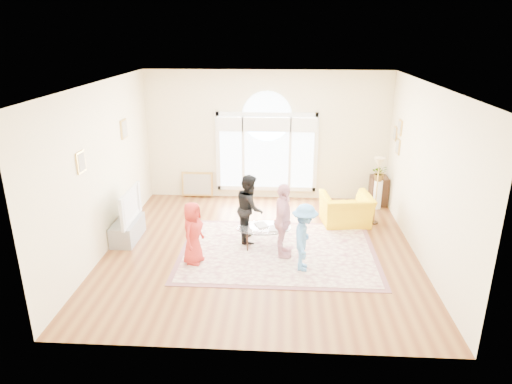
# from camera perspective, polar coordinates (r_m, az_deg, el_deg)

# --- Properties ---
(ground) EXTENTS (6.00, 6.00, 0.00)m
(ground) POSITION_cam_1_polar(r_m,az_deg,el_deg) (9.07, 0.55, -7.20)
(ground) COLOR brown
(ground) RESTS_ON ground
(room_shell) EXTENTS (6.00, 6.00, 6.00)m
(room_shell) POSITION_cam_1_polar(r_m,az_deg,el_deg) (11.20, 1.37, 6.64)
(room_shell) COLOR beige
(room_shell) RESTS_ON ground
(area_rug) EXTENTS (3.60, 2.60, 0.02)m
(area_rug) POSITION_cam_1_polar(r_m,az_deg,el_deg) (9.00, 2.77, -7.37)
(area_rug) COLOR beige
(area_rug) RESTS_ON ground
(rug_border) EXTENTS (3.80, 2.80, 0.01)m
(rug_border) POSITION_cam_1_polar(r_m,az_deg,el_deg) (9.00, 2.77, -7.39)
(rug_border) COLOR #7D4D51
(rug_border) RESTS_ON ground
(tv_console) EXTENTS (0.45, 1.00, 0.42)m
(tv_console) POSITION_cam_1_polar(r_m,az_deg,el_deg) (9.76, -15.75, -4.59)
(tv_console) COLOR gray
(tv_console) RESTS_ON ground
(television) EXTENTS (0.18, 1.15, 0.66)m
(television) POSITION_cam_1_polar(r_m,az_deg,el_deg) (9.55, -16.01, -1.63)
(television) COLOR black
(television) RESTS_ON tv_console
(coffee_table) EXTENTS (1.14, 0.81, 0.54)m
(coffee_table) POSITION_cam_1_polar(r_m,az_deg,el_deg) (9.02, 1.02, -4.55)
(coffee_table) COLOR silver
(coffee_table) RESTS_ON ground
(armchair) EXTENTS (1.17, 1.06, 0.69)m
(armchair) POSITION_cam_1_polar(r_m,az_deg,el_deg) (10.25, 11.21, -2.19)
(armchair) COLOR yellow
(armchair) RESTS_ON ground
(side_cabinet) EXTENTS (0.40, 0.50, 0.70)m
(side_cabinet) POSITION_cam_1_polar(r_m,az_deg,el_deg) (11.62, 15.07, 0.18)
(side_cabinet) COLOR black
(side_cabinet) RESTS_ON ground
(floor_lamp) EXTENTS (0.31, 0.31, 1.51)m
(floor_lamp) POSITION_cam_1_polar(r_m,az_deg,el_deg) (10.16, 15.10, 2.91)
(floor_lamp) COLOR black
(floor_lamp) RESTS_ON ground
(plant_pedestal) EXTENTS (0.20, 0.20, 0.70)m
(plant_pedestal) POSITION_cam_1_polar(r_m,az_deg,el_deg) (11.33, 14.95, -0.31)
(plant_pedestal) COLOR white
(plant_pedestal) RESTS_ON ground
(potted_plant) EXTENTS (0.39, 0.35, 0.39)m
(potted_plant) POSITION_cam_1_polar(r_m,az_deg,el_deg) (11.16, 15.20, 2.32)
(potted_plant) COLOR #33722D
(potted_plant) RESTS_ON plant_pedestal
(leaning_picture) EXTENTS (0.80, 0.14, 0.62)m
(leaning_picture) POSITION_cam_1_polar(r_m,az_deg,el_deg) (11.92, -7.27, -0.58)
(leaning_picture) COLOR tan
(leaning_picture) RESTS_ON ground
(child_red) EXTENTS (0.50, 0.65, 1.18)m
(child_red) POSITION_cam_1_polar(r_m,az_deg,el_deg) (8.40, -7.90, -5.09)
(child_red) COLOR red
(child_red) RESTS_ON area_rug
(child_black) EXTENTS (0.60, 0.73, 1.39)m
(child_black) POSITION_cam_1_polar(r_m,az_deg,el_deg) (9.16, -0.79, -2.01)
(child_black) COLOR black
(child_black) RESTS_ON area_rug
(child_pink) EXTENTS (0.40, 0.86, 1.44)m
(child_pink) POSITION_cam_1_polar(r_m,az_deg,el_deg) (8.52, 3.39, -3.59)
(child_pink) COLOR #E9A3B1
(child_pink) RESTS_ON area_rug
(child_blue) EXTENTS (0.55, 0.85, 1.24)m
(child_blue) POSITION_cam_1_polar(r_m,az_deg,el_deg) (8.12, 6.08, -5.68)
(child_blue) COLOR #5698E4
(child_blue) RESTS_ON area_rug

